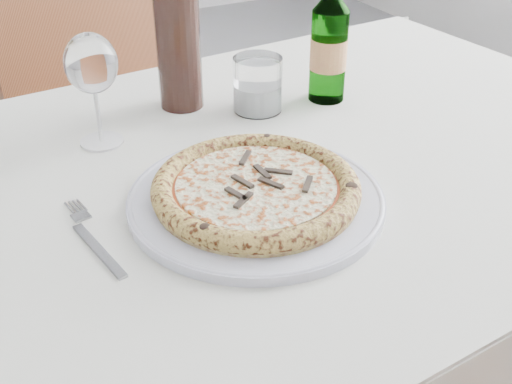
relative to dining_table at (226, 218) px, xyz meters
The scene contains 9 objects.
dining_table is the anchor object (origin of this frame).
chair_far 0.77m from the dining_table, 88.12° to the left, with size 0.55×0.55×0.93m.
plate 0.14m from the dining_table, 90.00° to the right, with size 0.35×0.35×0.02m.
pizza 0.15m from the dining_table, 90.00° to the right, with size 0.29×0.29×0.03m.
fork 0.25m from the dining_table, 160.93° to the right, with size 0.03×0.19×0.00m.
wine_glass 0.31m from the dining_table, 127.00° to the left, with size 0.08×0.08×0.18m.
tumbler 0.26m from the dining_table, 49.58° to the left, with size 0.09×0.09×0.10m.
beer_bottle 0.37m from the dining_table, 29.21° to the left, with size 0.07×0.07×0.26m.
wine_bottle 0.34m from the dining_table, 81.92° to the left, with size 0.08×0.08×0.32m.
Camera 1 is at (-0.25, -1.01, 1.24)m, focal length 45.00 mm.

